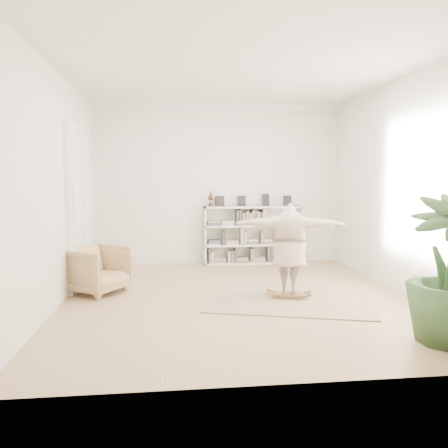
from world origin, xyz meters
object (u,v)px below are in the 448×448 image
Objects in this scene: rocker_board at (289,294)px; person at (289,246)px; armchair at (97,270)px; bookshelf at (252,236)px.

rocker_board is 0.78m from person.
rocker_board is 0.31× the size of person.
rocker_board is (3.11, -0.70, -0.33)m from armchair.
bookshelf is 1.24× the size of person.
rocker_board is (0.07, -2.94, -0.57)m from bookshelf.
rocker_board is at bearing -69.29° from armchair.
rocker_board is at bearing -88.66° from bookshelf.
person is (-0.00, -0.00, 0.78)m from rocker_board.
bookshelf is 3.00m from rocker_board.
person is (3.11, -0.70, 0.45)m from armchair.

